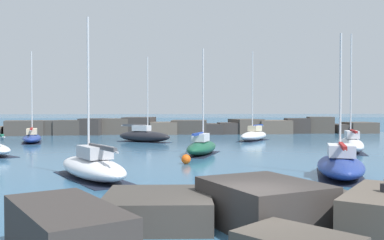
{
  "coord_description": "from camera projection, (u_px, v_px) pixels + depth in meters",
  "views": [
    {
      "loc": [
        -2.88,
        -11.82,
        3.74
      ],
      "look_at": [
        0.86,
        23.76,
        2.82
      ],
      "focal_mm": 40.0,
      "sensor_mm": 36.0,
      "label": 1
    }
  ],
  "objects": [
    {
      "name": "foreground_rocks",
      "position": [
        255.0,
        216.0,
        12.43
      ],
      "size": [
        13.68,
        7.94,
        1.44
      ],
      "color": "#383330",
      "rests_on": "ground"
    },
    {
      "name": "mooring_buoy_orange_near",
      "position": [
        186.0,
        159.0,
        29.04
      ],
      "size": [
        0.65,
        0.65,
        0.85
      ],
      "color": "#EA5914",
      "rests_on": "ground"
    },
    {
      "name": "sailboat_moored_7",
      "position": [
        92.0,
        166.0,
        22.92
      ],
      "size": [
        5.4,
        7.58,
        8.75
      ],
      "color": "white",
      "rests_on": "ground"
    },
    {
      "name": "sailboat_moored_4",
      "position": [
        341.0,
        165.0,
        23.49
      ],
      "size": [
        4.75,
        7.23,
        7.98
      ],
      "color": "navy",
      "rests_on": "ground"
    },
    {
      "name": "ground_plane",
      "position": [
        249.0,
        240.0,
        12.15
      ],
      "size": [
        600.0,
        600.0,
        0.0
      ],
      "primitive_type": "plane",
      "color": "#336084"
    },
    {
      "name": "sailboat_moored_1",
      "position": [
        202.0,
        147.0,
        34.97
      ],
      "size": [
        4.03,
        6.34,
        8.73
      ],
      "color": "#195138",
      "rests_on": "ground"
    },
    {
      "name": "sailboat_moored_0",
      "position": [
        351.0,
        143.0,
        37.54
      ],
      "size": [
        4.31,
        7.78,
        10.41
      ],
      "color": "white",
      "rests_on": "ground"
    },
    {
      "name": "breakwater_jetty",
      "position": [
        177.0,
        127.0,
        64.1
      ],
      "size": [
        62.26,
        7.24,
        2.53
      ],
      "color": "#383330",
      "rests_on": "ground"
    },
    {
      "name": "open_sea_beyond",
      "position": [
        157.0,
        122.0,
        123.69
      ],
      "size": [
        400.0,
        116.0,
        0.01
      ],
      "color": "#235175",
      "rests_on": "ground"
    },
    {
      "name": "sailboat_moored_6",
      "position": [
        144.0,
        136.0,
        48.29
      ],
      "size": [
        6.57,
        5.2,
        9.57
      ],
      "color": "black",
      "rests_on": "ground"
    },
    {
      "name": "sailboat_moored_5",
      "position": [
        32.0,
        137.0,
        47.45
      ],
      "size": [
        3.32,
        6.93,
        10.18
      ],
      "color": "navy",
      "rests_on": "ground"
    },
    {
      "name": "sailboat_moored_2",
      "position": [
        254.0,
        135.0,
        50.43
      ],
      "size": [
        5.35,
        6.34,
        10.43
      ],
      "color": "white",
      "rests_on": "ground"
    }
  ]
}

